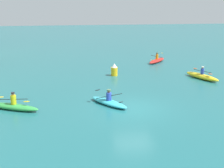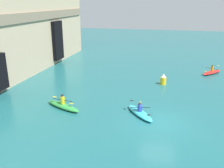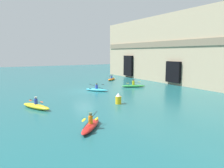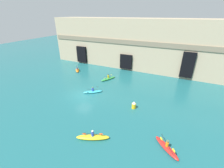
{
  "view_description": "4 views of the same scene",
  "coord_description": "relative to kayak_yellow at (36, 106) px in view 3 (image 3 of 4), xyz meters",
  "views": [
    {
      "loc": [
        -18.56,
        3.76,
        6.99
      ],
      "look_at": [
        1.6,
        1.22,
        1.23
      ],
      "focal_mm": 50.0,
      "sensor_mm": 36.0,
      "label": 1
    },
    {
      "loc": [
        -16.09,
        -0.39,
        8.11
      ],
      "look_at": [
        3.72,
        4.31,
        1.32
      ],
      "focal_mm": 40.0,
      "sensor_mm": 36.0,
      "label": 2
    },
    {
      "loc": [
        26.67,
        -11.01,
        5.01
      ],
      "look_at": [
        2.42,
        3.01,
        1.02
      ],
      "focal_mm": 35.0,
      "sensor_mm": 36.0,
      "label": 3
    },
    {
      "loc": [
        13.69,
        -17.28,
        12.27
      ],
      "look_at": [
        4.58,
        1.47,
        2.4
      ],
      "focal_mm": 24.0,
      "sensor_mm": 36.0,
      "label": 4
    }
  ],
  "objects": [
    {
      "name": "kayak_yellow",
      "position": [
        0.0,
        0.0,
        0.0
      ],
      "size": [
        3.54,
        2.23,
        1.1
      ],
      "rotation": [
        0.0,
        0.0,
        0.45
      ],
      "color": "yellow",
      "rests_on": "ground"
    },
    {
      "name": "kayak_orange",
      "position": [
        -14.74,
        16.36,
        -0.03
      ],
      "size": [
        2.44,
        2.8,
        1.01
      ],
      "rotation": [
        0.0,
        0.0,
        5.39
      ],
      "color": "orange",
      "rests_on": "ground"
    },
    {
      "name": "kayak_cyan",
      "position": [
        -5.64,
        8.84,
        -0.04
      ],
      "size": [
        3.02,
        2.58,
        1.05
      ],
      "rotation": [
        0.0,
        0.0,
        0.66
      ],
      "color": "#33B2C6",
      "rests_on": "ground"
    },
    {
      "name": "cliff_bluff",
      "position": [
        -3.74,
        25.93,
        5.4
      ],
      "size": [
        43.0,
        8.43,
        11.32
      ],
      "color": "tan",
      "rests_on": "ground"
    },
    {
      "name": "marker_buoy",
      "position": [
        2.11,
        7.45,
        0.28
      ],
      "size": [
        0.59,
        0.59,
        1.12
      ],
      "color": "yellow",
      "rests_on": "ground"
    },
    {
      "name": "kayak_green",
      "position": [
        -5.82,
        14.94,
        -0.01
      ],
      "size": [
        2.14,
        3.48,
        1.15
      ],
      "rotation": [
        0.0,
        0.0,
        4.27
      ],
      "color": "green",
      "rests_on": "ground"
    },
    {
      "name": "kayak_red",
      "position": [
        7.31,
        2.08,
        -0.02
      ],
      "size": [
        2.87,
        2.65,
        1.09
      ],
      "rotation": [
        0.0,
        0.0,
        2.42
      ],
      "color": "red",
      "rests_on": "ground"
    },
    {
      "name": "ground_plane",
      "position": [
        -6.56,
        7.33,
        -0.25
      ],
      "size": [
        120.0,
        120.0,
        0.0
      ],
      "primitive_type": "plane",
      "color": "#1E6066"
    }
  ]
}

